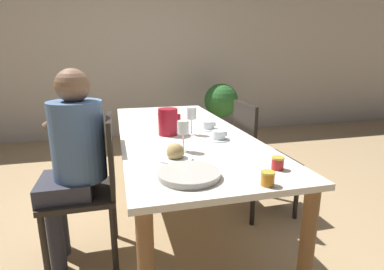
# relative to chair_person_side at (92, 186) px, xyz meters

# --- Properties ---
(ground_plane) EXTENTS (20.00, 20.00, 0.00)m
(ground_plane) POSITION_rel_chair_person_side_xyz_m (0.62, 0.28, -0.49)
(ground_plane) COLOR tan
(wall_back) EXTENTS (10.00, 0.06, 2.60)m
(wall_back) POSITION_rel_chair_person_side_xyz_m (0.62, 3.09, 0.81)
(wall_back) COLOR beige
(wall_back) RESTS_ON ground_plane
(dining_table) EXTENTS (0.86, 2.16, 0.72)m
(dining_table) POSITION_rel_chair_person_side_xyz_m (0.62, 0.28, 0.15)
(dining_table) COLOR silver
(dining_table) RESTS_ON ground_plane
(chair_person_side) EXTENTS (0.42, 0.42, 0.91)m
(chair_person_side) POSITION_rel_chair_person_side_xyz_m (0.00, 0.00, 0.00)
(chair_person_side) COLOR black
(chair_person_side) RESTS_ON ground_plane
(chair_opposite) EXTENTS (0.42, 0.42, 0.91)m
(chair_opposite) POSITION_rel_chair_person_side_xyz_m (1.24, 0.27, 0.00)
(chair_opposite) COLOR black
(chair_opposite) RESTS_ON ground_plane
(person_seated) EXTENTS (0.39, 0.41, 1.19)m
(person_seated) POSITION_rel_chair_person_side_xyz_m (-0.09, -0.00, 0.22)
(person_seated) COLOR #33333D
(person_seated) RESTS_ON ground_plane
(red_pitcher) EXTENTS (0.16, 0.13, 0.18)m
(red_pitcher) POSITION_rel_chair_person_side_xyz_m (0.51, 0.19, 0.33)
(red_pitcher) COLOR #A31423
(red_pitcher) RESTS_ON dining_table
(wine_glass_water) EXTENTS (0.06, 0.06, 0.19)m
(wine_glass_water) POSITION_rel_chair_person_side_xyz_m (0.67, 0.16, 0.38)
(wine_glass_water) COLOR white
(wine_glass_water) RESTS_ON dining_table
(wine_glass_juice) EXTENTS (0.06, 0.06, 0.18)m
(wine_glass_juice) POSITION_rel_chair_person_side_xyz_m (0.53, -0.20, 0.37)
(wine_glass_juice) COLOR white
(wine_glass_juice) RESTS_ON dining_table
(teacup_near_person) EXTENTS (0.15, 0.15, 0.06)m
(teacup_near_person) POSITION_rel_chair_person_side_xyz_m (0.80, -0.02, 0.26)
(teacup_near_person) COLOR silver
(teacup_near_person) RESTS_ON dining_table
(teacup_across) EXTENTS (0.15, 0.15, 0.06)m
(teacup_across) POSITION_rel_chair_person_side_xyz_m (0.82, 0.27, 0.26)
(teacup_across) COLOR silver
(teacup_across) RESTS_ON dining_table
(serving_tray) EXTENTS (0.28, 0.28, 0.03)m
(serving_tray) POSITION_rel_chair_person_side_xyz_m (0.47, -0.57, 0.25)
(serving_tray) COLOR #B7B2A8
(serving_tray) RESTS_ON dining_table
(bread_plate) EXTENTS (0.18, 0.18, 0.09)m
(bread_plate) POSITION_rel_chair_person_side_xyz_m (0.45, -0.32, 0.27)
(bread_plate) COLOR silver
(bread_plate) RESTS_ON dining_table
(jam_jar_amber) EXTENTS (0.06, 0.06, 0.06)m
(jam_jar_amber) POSITION_rel_chair_person_side_xyz_m (0.90, -0.58, 0.27)
(jam_jar_amber) COLOR #A81E1E
(jam_jar_amber) RESTS_ON dining_table
(jam_jar_red) EXTENTS (0.06, 0.06, 0.06)m
(jam_jar_red) POSITION_rel_chair_person_side_xyz_m (0.76, -0.74, 0.27)
(jam_jar_red) COLOR #C67A1E
(jam_jar_red) RESTS_ON dining_table
(potted_plant) EXTENTS (0.51, 0.51, 0.86)m
(potted_plant) POSITION_rel_chair_person_side_xyz_m (1.71, 2.44, 0.07)
(potted_plant) COLOR beige
(potted_plant) RESTS_ON ground_plane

